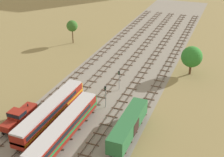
{
  "coord_description": "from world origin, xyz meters",
  "views": [
    {
      "loc": [
        23.21,
        -5.73,
        33.47
      ],
      "look_at": [
        0.0,
        52.91,
        1.5
      ],
      "focal_mm": 49.49,
      "sensor_mm": 36.0,
      "label": 1
    }
  ],
  "objects": [
    {
      "name": "ballast_bed",
      "position": [
        0.0,
        56.0,
        0.0
      ],
      "size": [
        23.61,
        176.0,
        0.01
      ],
      "primitive_type": "cube",
      "color": "gray",
      "rests_on": "ground"
    },
    {
      "name": "track_centre_right",
      "position": [
        9.8,
        57.0,
        0.14
      ],
      "size": [
        2.4,
        126.0,
        0.29
      ],
      "color": "#47382D",
      "rests_on": "ground"
    },
    {
      "name": "signal_post_near",
      "position": [
        2.45,
        50.99,
        3.09
      ],
      "size": [
        0.28,
        0.47,
        4.81
      ],
      "color": "gray",
      "rests_on": "ground"
    },
    {
      "name": "signal_post_mid",
      "position": [
        2.45,
        43.23,
        3.18
      ],
      "size": [
        0.28,
        0.47,
        4.96
      ],
      "color": "gray",
      "rests_on": "ground"
    },
    {
      "name": "ground_plane",
      "position": [
        0.0,
        56.0,
        0.0
      ],
      "size": [
        480.0,
        480.0,
        0.0
      ],
      "primitive_type": "plane",
      "color": "olive"
    },
    {
      "name": "track_centre",
      "position": [
        4.9,
        57.0,
        0.14
      ],
      "size": [
        2.4,
        126.0,
        0.29
      ],
      "color": "#47382D",
      "rests_on": "ground"
    },
    {
      "name": "track_centre_left",
      "position": [
        0.0,
        57.0,
        0.14
      ],
      "size": [
        2.4,
        126.0,
        0.29
      ],
      "color": "#47382D",
      "rests_on": "ground"
    },
    {
      "name": "shunter_loco_far_left_near",
      "position": [
        -9.8,
        31.59,
        2.01
      ],
      "size": [
        2.74,
        8.46,
        3.1
      ],
      "color": "maroon",
      "rests_on": "ground"
    },
    {
      "name": "track_far_left",
      "position": [
        -9.8,
        57.0,
        0.14
      ],
      "size": [
        2.4,
        126.0,
        0.29
      ],
      "color": "#47382D",
      "rests_on": "ground"
    },
    {
      "name": "diesel_railcar_centre_left_nearest",
      "position": [
        0.0,
        30.9,
        2.6
      ],
      "size": [
        2.96,
        20.5,
        3.8
      ],
      "color": "maroon",
      "rests_on": "ground"
    },
    {
      "name": "lineside_tree_2",
      "position": [
        -21.41,
        74.07,
        5.4
      ],
      "size": [
        3.4,
        3.4,
        7.14
      ],
      "color": "#4C331E",
      "rests_on": "ground"
    },
    {
      "name": "diesel_railcar_left_mid",
      "position": [
        -4.9,
        34.59,
        2.6
      ],
      "size": [
        2.96,
        20.5,
        3.8
      ],
      "color": "maroon",
      "rests_on": "ground"
    },
    {
      "name": "freight_boxcar_centre_right_midfar",
      "position": [
        9.81,
        35.82,
        2.45
      ],
      "size": [
        2.87,
        14.0,
        3.6
      ],
      "color": "#286638",
      "rests_on": "ground"
    },
    {
      "name": "track_left",
      "position": [
        -4.9,
        57.0,
        0.14
      ],
      "size": [
        2.4,
        126.0,
        0.29
      ],
      "color": "#47382D",
      "rests_on": "ground"
    },
    {
      "name": "lineside_tree_0",
      "position": [
        15.85,
        65.02,
        4.6
      ],
      "size": [
        5.13,
        5.13,
        7.18
      ],
      "color": "#4C331E",
      "rests_on": "ground"
    }
  ]
}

